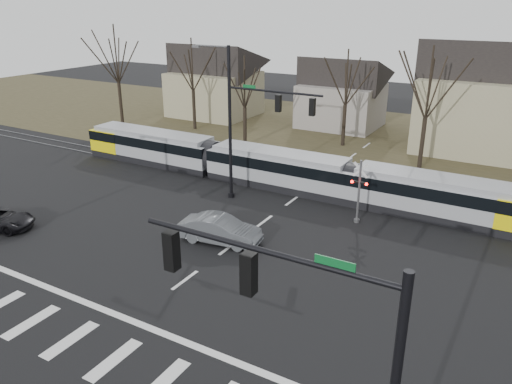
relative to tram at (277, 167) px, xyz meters
The scene contains 15 objects.
ground 16.22m from the tram, 82.05° to the right, with size 140.00×140.00×0.00m, color black.
grass_verge 16.22m from the tram, 82.05° to the left, with size 140.00×28.00×0.01m, color #38331E.
crosswalk 20.18m from the tram, 83.63° to the right, with size 27.00×2.60×0.01m.
stop_line 18.00m from the tram, 82.85° to the right, with size 28.00×0.35×0.01m, color silver.
lane_dashes 2.67m from the tram, ahead, with size 0.18×30.00×0.01m.
rail_pair 2.66m from the tram, ahead, with size 90.00×1.52×0.06m.
tram is the anchor object (origin of this frame).
sedan 9.81m from the tram, 81.47° to the right, with size 4.86×2.33×1.54m, color #575A5F.
signal_pole_near_right 25.50m from the tram, 60.70° to the right, with size 6.72×0.44×8.00m.
signal_pole_far 5.50m from the tram, 92.84° to the right, with size 9.28×0.44×10.20m.
rail_crossing_signal 7.92m from the tram, 23.91° to the right, with size 1.08×0.36×4.00m.
tree_row 11.42m from the tram, 67.05° to the left, with size 59.20×7.20×10.00m.
house_a 25.47m from the tram, 134.63° to the left, with size 9.72×8.64×8.60m.
house_b 20.35m from the tram, 97.87° to the left, with size 8.64×7.56×7.65m.
house_c 20.72m from the tram, 56.54° to the left, with size 10.80×8.64×10.10m.
Camera 1 is at (13.61, -14.69, 12.84)m, focal length 35.00 mm.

